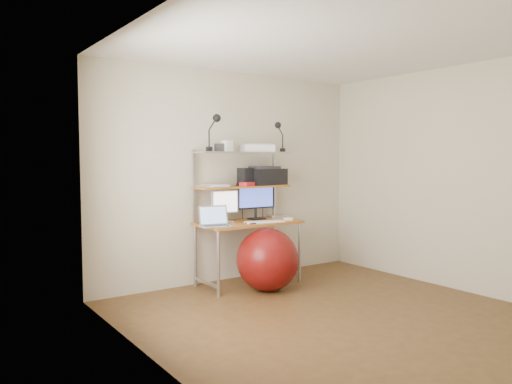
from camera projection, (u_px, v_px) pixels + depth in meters
room at (336, 183)px, 4.58m from camera, size 3.60×3.60×3.60m
computer_desk at (245, 203)px, 5.83m from camera, size 1.20×0.60×1.57m
wall_outlet at (287, 247)px, 6.59m from camera, size 0.08×0.01×0.12m
monitor_silver at (225, 204)px, 5.71m from camera, size 0.35×0.13×0.40m
monitor_black at (256, 198)px, 5.99m from camera, size 0.52×0.16×0.52m
laptop at (214, 222)px, 5.37m from camera, size 0.37×0.32×0.28m
keyboard at (265, 222)px, 5.72m from camera, size 0.48×0.23×0.01m
mouse at (288, 219)px, 5.93m from camera, size 0.11×0.09×0.03m
mac_mini at (277, 216)px, 6.19m from camera, size 0.24×0.24×0.04m
phone at (251, 223)px, 5.62m from camera, size 0.08×0.12×0.01m
printer at (265, 176)px, 6.08m from camera, size 0.51×0.38×0.23m
nas_cube at (245, 177)px, 5.87m from camera, size 0.16×0.16×0.21m
red_box at (247, 184)px, 5.79m from camera, size 0.19×0.16×0.05m
scanner at (257, 148)px, 5.98m from camera, size 0.43×0.35×0.10m
box_white at (227, 146)px, 5.72m from camera, size 0.13×0.11×0.13m
box_grey at (219, 148)px, 5.70m from camera, size 0.11×0.11×0.09m
clip_lamp_left at (215, 124)px, 5.53m from camera, size 0.17×0.09×0.42m
clip_lamp_right at (279, 130)px, 6.02m from camera, size 0.14×0.08×0.36m
exercise_ball at (267, 260)px, 5.54m from camera, size 0.70×0.70×0.70m
paper_stack at (215, 186)px, 5.65m from camera, size 0.37×0.42×0.02m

